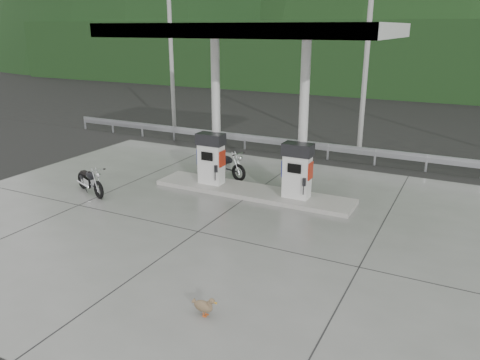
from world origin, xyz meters
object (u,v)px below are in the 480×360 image
at_px(gas_pump_right, 297,171).
at_px(motorcycle_right, 225,165).
at_px(gas_pump_left, 211,159).
at_px(motorcycle_left, 90,181).
at_px(duck, 203,306).

bearing_deg(gas_pump_right, motorcycle_right, 159.61).
relative_size(gas_pump_right, motorcycle_right, 0.92).
bearing_deg(gas_pump_left, motorcycle_left, -143.99).
height_order(gas_pump_right, motorcycle_right, gas_pump_right).
relative_size(motorcycle_left, duck, 3.51).
xyz_separation_m(motorcycle_left, motorcycle_right, (3.22, 3.69, 0.03)).
height_order(gas_pump_left, motorcycle_right, gas_pump_left).
bearing_deg(motorcycle_right, motorcycle_left, -115.82).
xyz_separation_m(gas_pump_left, motorcycle_right, (-0.14, 1.24, -0.59)).
xyz_separation_m(gas_pump_left, duck, (3.79, -6.83, -0.86)).
bearing_deg(gas_pump_right, motorcycle_left, -159.55).
distance_m(gas_pump_left, motorcycle_right, 1.38).
distance_m(gas_pump_right, duck, 6.91).
relative_size(motorcycle_left, motorcycle_right, 0.94).
distance_m(motorcycle_left, motorcycle_right, 4.90).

